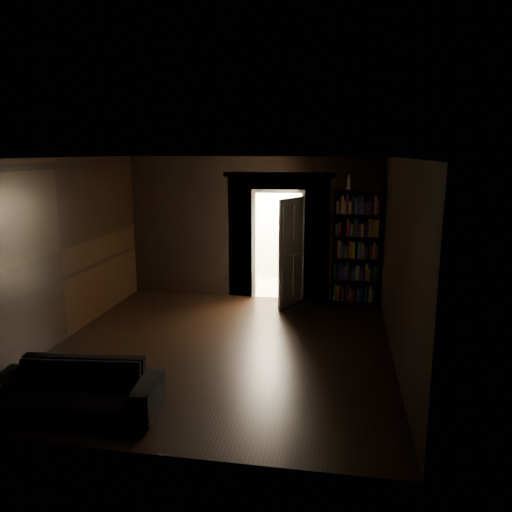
{
  "coord_description": "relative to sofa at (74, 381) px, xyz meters",
  "views": [
    {
      "loc": [
        1.69,
        -6.86,
        2.88
      ],
      "look_at": [
        0.37,
        0.9,
        1.23
      ],
      "focal_mm": 35.0,
      "sensor_mm": 36.0,
      "label": 1
    }
  ],
  "objects": [
    {
      "name": "ground",
      "position": [
        1.19,
        2.1,
        -0.36
      ],
      "size": [
        5.5,
        5.5,
        0.0
      ],
      "primitive_type": "plane",
      "color": "black",
      "rests_on": "ground"
    },
    {
      "name": "room_walls",
      "position": [
        1.18,
        3.17,
        1.32
      ],
      "size": [
        5.02,
        5.61,
        2.84
      ],
      "color": "black",
      "rests_on": "ground"
    },
    {
      "name": "kitchen_alcove",
      "position": [
        1.69,
        5.97,
        0.85
      ],
      "size": [
        2.2,
        1.8,
        2.6
      ],
      "color": "beige",
      "rests_on": "ground"
    },
    {
      "name": "sofa",
      "position": [
        0.0,
        0.0,
        0.0
      ],
      "size": [
        1.96,
        0.99,
        0.73
      ],
      "primitive_type": "imported",
      "rotation": [
        0.0,
        0.0,
        0.09
      ],
      "color": "black",
      "rests_on": "ground"
    },
    {
      "name": "bookshelf",
      "position": [
        3.19,
        4.69,
        0.74
      ],
      "size": [
        0.95,
        0.51,
        2.2
      ],
      "primitive_type": "cube",
      "rotation": [
        0.0,
        0.0,
        -0.22
      ],
      "color": "black",
      "rests_on": "ground"
    },
    {
      "name": "refrigerator",
      "position": [
        1.99,
        6.13,
        0.46
      ],
      "size": [
        0.75,
        0.69,
        1.65
      ],
      "primitive_type": "cube",
      "rotation": [
        0.0,
        0.0,
        -0.01
      ],
      "color": "white",
      "rests_on": "ground"
    },
    {
      "name": "door",
      "position": [
        1.98,
        4.44,
        0.66
      ],
      "size": [
        0.39,
        0.8,
        2.05
      ],
      "primitive_type": "cube",
      "rotation": [
        0.0,
        0.0,
        1.15
      ],
      "color": "white",
      "rests_on": "ground"
    },
    {
      "name": "figurine",
      "position": [
        3.02,
        4.67,
        1.97
      ],
      "size": [
        0.11,
        0.11,
        0.27
      ],
      "primitive_type": "cube",
      "rotation": [
        0.0,
        0.0,
        -0.18
      ],
      "color": "white",
      "rests_on": "bookshelf"
    },
    {
      "name": "bottles",
      "position": [
        2.08,
        6.01,
        1.42
      ],
      "size": [
        0.66,
        0.1,
        0.27
      ],
      "primitive_type": "cube",
      "rotation": [
        0.0,
        0.0,
        -0.04
      ],
      "color": "black",
      "rests_on": "refrigerator"
    }
  ]
}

